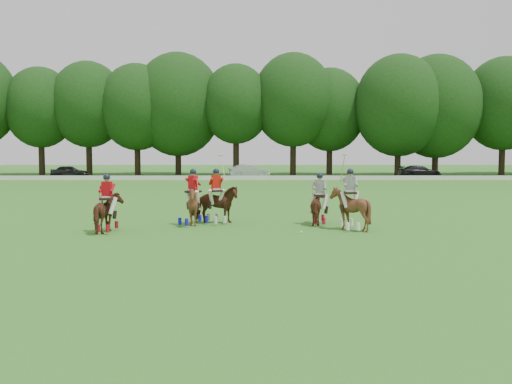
{
  "coord_description": "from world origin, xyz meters",
  "views": [
    {
      "loc": [
        2.19,
        -18.5,
        3.15
      ],
      "look_at": [
        2.22,
        4.2,
        1.4
      ],
      "focal_mm": 40.0,
      "sensor_mm": 36.0,
      "label": 1
    }
  ],
  "objects_px": {
    "polo_red_a": "(107,212)",
    "polo_red_c": "(193,205)",
    "polo_stripe_a": "(319,206)",
    "polo_stripe_b": "(350,208)",
    "car_mid": "(249,171)",
    "polo_red_b": "(216,204)",
    "car_right": "(420,172)",
    "polo_ball": "(301,232)",
    "car_left": "(70,172)"
  },
  "relations": [
    {
      "from": "car_right",
      "to": "polo_red_b",
      "type": "xyz_separation_m",
      "value": [
        -19.33,
        -37.32,
        0.17
      ]
    },
    {
      "from": "polo_red_b",
      "to": "polo_ball",
      "type": "distance_m",
      "value": 4.42
    },
    {
      "from": "polo_red_a",
      "to": "polo_stripe_a",
      "type": "xyz_separation_m",
      "value": [
        8.18,
        2.18,
        -0.02
      ]
    },
    {
      "from": "car_right",
      "to": "polo_ball",
      "type": "relative_size",
      "value": 50.03
    },
    {
      "from": "polo_stripe_a",
      "to": "polo_stripe_b",
      "type": "xyz_separation_m",
      "value": [
        1.0,
        -1.54,
        0.1
      ]
    },
    {
      "from": "car_left",
      "to": "car_right",
      "type": "height_order",
      "value": "car_left"
    },
    {
      "from": "polo_red_b",
      "to": "car_left",
      "type": "bearing_deg",
      "value": 116.06
    },
    {
      "from": "polo_stripe_b",
      "to": "car_left",
      "type": "bearing_deg",
      "value": 120.98
    },
    {
      "from": "polo_red_a",
      "to": "polo_red_c",
      "type": "xyz_separation_m",
      "value": [
        3.01,
        1.9,
        0.05
      ]
    },
    {
      "from": "polo_red_a",
      "to": "polo_stripe_a",
      "type": "bearing_deg",
      "value": 14.89
    },
    {
      "from": "car_mid",
      "to": "car_right",
      "type": "xyz_separation_m",
      "value": [
        18.37,
        0.0,
        -0.05
      ]
    },
    {
      "from": "car_left",
      "to": "car_mid",
      "type": "distance_m",
      "value": 19.21
    },
    {
      "from": "car_left",
      "to": "polo_stripe_a",
      "type": "relative_size",
      "value": 1.82
    },
    {
      "from": "car_mid",
      "to": "polo_red_a",
      "type": "distance_m",
      "value": 40.13
    },
    {
      "from": "car_right",
      "to": "car_mid",
      "type": "bearing_deg",
      "value": 86.01
    },
    {
      "from": "polo_red_c",
      "to": "polo_stripe_a",
      "type": "xyz_separation_m",
      "value": [
        5.17,
        0.28,
        -0.08
      ]
    },
    {
      "from": "car_right",
      "to": "car_left",
      "type": "bearing_deg",
      "value": 86.01
    },
    {
      "from": "polo_red_b",
      "to": "polo_red_c",
      "type": "relative_size",
      "value": 1.23
    },
    {
      "from": "polo_red_b",
      "to": "polo_stripe_b",
      "type": "height_order",
      "value": "polo_stripe_b"
    },
    {
      "from": "polo_stripe_a",
      "to": "polo_ball",
      "type": "bearing_deg",
      "value": -111.08
    },
    {
      "from": "polo_red_a",
      "to": "polo_red_c",
      "type": "bearing_deg",
      "value": 32.25
    },
    {
      "from": "polo_ball",
      "to": "polo_stripe_b",
      "type": "bearing_deg",
      "value": 25.44
    },
    {
      "from": "polo_red_a",
      "to": "polo_stripe_b",
      "type": "relative_size",
      "value": 0.75
    },
    {
      "from": "polo_red_a",
      "to": "polo_ball",
      "type": "relative_size",
      "value": 24.31
    },
    {
      "from": "car_mid",
      "to": "polo_red_a",
      "type": "xyz_separation_m",
      "value": [
        -4.86,
        -39.83,
        0.08
      ]
    },
    {
      "from": "polo_red_a",
      "to": "polo_stripe_a",
      "type": "relative_size",
      "value": 1.03
    },
    {
      "from": "polo_ball",
      "to": "polo_red_b",
      "type": "bearing_deg",
      "value": 140.01
    },
    {
      "from": "polo_red_b",
      "to": "polo_ball",
      "type": "xyz_separation_m",
      "value": [
        3.33,
        -2.79,
        -0.78
      ]
    },
    {
      "from": "polo_red_c",
      "to": "polo_stripe_b",
      "type": "distance_m",
      "value": 6.3
    },
    {
      "from": "polo_red_c",
      "to": "polo_red_b",
      "type": "bearing_deg",
      "value": 34.3
    },
    {
      "from": "polo_ball",
      "to": "polo_red_c",
      "type": "bearing_deg",
      "value": 152.64
    },
    {
      "from": "polo_red_a",
      "to": "polo_ball",
      "type": "xyz_separation_m",
      "value": [
        7.23,
        -0.29,
        -0.73
      ]
    },
    {
      "from": "car_mid",
      "to": "polo_ball",
      "type": "xyz_separation_m",
      "value": [
        2.38,
        -40.12,
        -0.66
      ]
    },
    {
      "from": "car_left",
      "to": "polo_ball",
      "type": "distance_m",
      "value": 45.56
    },
    {
      "from": "polo_red_b",
      "to": "polo_stripe_a",
      "type": "xyz_separation_m",
      "value": [
        4.28,
        -0.33,
        -0.07
      ]
    },
    {
      "from": "polo_red_b",
      "to": "car_right",
      "type": "bearing_deg",
      "value": 62.63
    },
    {
      "from": "car_right",
      "to": "polo_stripe_b",
      "type": "relative_size",
      "value": 1.55
    },
    {
      "from": "car_mid",
      "to": "car_right",
      "type": "distance_m",
      "value": 18.37
    },
    {
      "from": "polo_red_a",
      "to": "car_left",
      "type": "bearing_deg",
      "value": 109.81
    },
    {
      "from": "polo_red_a",
      "to": "polo_red_b",
      "type": "xyz_separation_m",
      "value": [
        3.9,
        2.51,
        0.04
      ]
    },
    {
      "from": "polo_stripe_b",
      "to": "polo_ball",
      "type": "distance_m",
      "value": 2.3
    },
    {
      "from": "car_mid",
      "to": "polo_stripe_b",
      "type": "height_order",
      "value": "polo_stripe_b"
    },
    {
      "from": "car_mid",
      "to": "polo_stripe_a",
      "type": "bearing_deg",
      "value": 169.64
    },
    {
      "from": "polo_red_a",
      "to": "polo_red_b",
      "type": "bearing_deg",
      "value": 32.73
    },
    {
      "from": "car_left",
      "to": "polo_red_b",
      "type": "height_order",
      "value": "polo_red_b"
    },
    {
      "from": "polo_stripe_a",
      "to": "polo_red_c",
      "type": "bearing_deg",
      "value": -176.93
    },
    {
      "from": "car_left",
      "to": "polo_ball",
      "type": "height_order",
      "value": "car_left"
    },
    {
      "from": "car_mid",
      "to": "polo_stripe_a",
      "type": "height_order",
      "value": "polo_stripe_a"
    },
    {
      "from": "car_right",
      "to": "polo_red_c",
      "type": "relative_size",
      "value": 1.95
    },
    {
      "from": "car_right",
      "to": "polo_stripe_b",
      "type": "distance_m",
      "value": 41.63
    }
  ]
}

